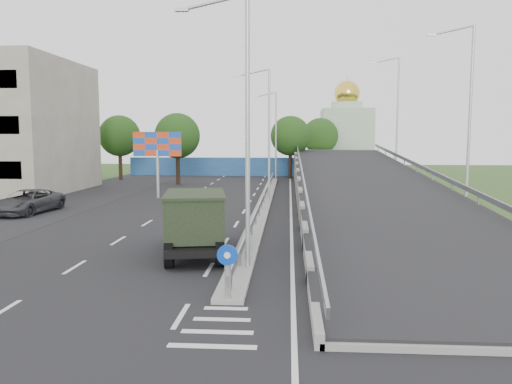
# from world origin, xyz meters

# --- Properties ---
(ground) EXTENTS (160.00, 160.00, 0.00)m
(ground) POSITION_xyz_m (0.00, 0.00, 0.00)
(ground) COLOR #2D4C1E
(ground) RESTS_ON ground
(road_surface) EXTENTS (26.00, 90.00, 0.04)m
(road_surface) POSITION_xyz_m (-3.00, 20.00, 0.00)
(road_surface) COLOR black
(road_surface) RESTS_ON ground
(parking_strip) EXTENTS (8.00, 90.00, 0.05)m
(parking_strip) POSITION_xyz_m (-16.00, 20.00, 0.00)
(parking_strip) COLOR black
(parking_strip) RESTS_ON ground
(median) EXTENTS (1.00, 44.00, 0.20)m
(median) POSITION_xyz_m (0.00, 24.00, 0.10)
(median) COLOR gray
(median) RESTS_ON ground
(overpass_ramp) EXTENTS (10.00, 50.00, 3.50)m
(overpass_ramp) POSITION_xyz_m (7.50, 24.00, 1.75)
(overpass_ramp) COLOR gray
(overpass_ramp) RESTS_ON ground
(median_guardrail) EXTENTS (0.09, 44.00, 0.71)m
(median_guardrail) POSITION_xyz_m (0.00, 24.00, 0.75)
(median_guardrail) COLOR gray
(median_guardrail) RESTS_ON median
(sign_bollard) EXTENTS (0.64, 0.23, 1.67)m
(sign_bollard) POSITION_xyz_m (0.00, 2.17, 1.03)
(sign_bollard) COLOR black
(sign_bollard) RESTS_ON median
(lamp_post_near) EXTENTS (2.74, 0.18, 10.08)m
(lamp_post_near) POSITION_xyz_m (0.11, 6.00, 5.81)
(lamp_post_near) COLOR #B2B5B7
(lamp_post_near) RESTS_ON median
(lamp_post_mid) EXTENTS (2.74, 0.18, 10.08)m
(lamp_post_mid) POSITION_xyz_m (0.11, 26.00, 5.81)
(lamp_post_mid) COLOR #B2B5B7
(lamp_post_mid) RESTS_ON median
(lamp_post_far) EXTENTS (2.74, 0.18, 10.08)m
(lamp_post_far) POSITION_xyz_m (0.11, 46.00, 5.81)
(lamp_post_far) COLOR #B2B5B7
(lamp_post_far) RESTS_ON median
(blue_wall) EXTENTS (30.00, 0.50, 2.40)m
(blue_wall) POSITION_xyz_m (-4.00, 52.00, 1.20)
(blue_wall) COLOR #26518B
(blue_wall) RESTS_ON ground
(church) EXTENTS (7.00, 7.00, 13.80)m
(church) POSITION_xyz_m (10.00, 60.00, 5.31)
(church) COLOR #B2CCAD
(church) RESTS_ON ground
(billboard) EXTENTS (4.00, 0.24, 5.50)m
(billboard) POSITION_xyz_m (-9.00, 28.00, 4.19)
(billboard) COLOR #B2B5B7
(billboard) RESTS_ON ground
(tree_left_mid) EXTENTS (4.80, 4.80, 7.60)m
(tree_left_mid) POSITION_xyz_m (-10.00, 40.00, 5.18)
(tree_left_mid) COLOR black
(tree_left_mid) RESTS_ON ground
(tree_median_far) EXTENTS (4.80, 4.80, 7.60)m
(tree_median_far) POSITION_xyz_m (2.00, 48.00, 5.18)
(tree_median_far) COLOR black
(tree_median_far) RESTS_ON ground
(tree_left_far) EXTENTS (4.80, 4.80, 7.60)m
(tree_left_far) POSITION_xyz_m (-18.00, 45.00, 5.18)
(tree_left_far) COLOR black
(tree_left_far) RESTS_ON ground
(tree_ramp_far) EXTENTS (4.80, 4.80, 7.60)m
(tree_ramp_far) POSITION_xyz_m (6.00, 55.00, 5.18)
(tree_ramp_far) COLOR black
(tree_ramp_far) RESTS_ON ground
(dump_truck) EXTENTS (3.28, 6.57, 2.77)m
(dump_truck) POSITION_xyz_m (-2.23, 8.79, 1.53)
(dump_truck) COLOR black
(dump_truck) RESTS_ON ground
(parked_car_c) EXTENTS (3.14, 5.91, 1.58)m
(parked_car_c) POSITION_xyz_m (-15.57, 19.34, 0.79)
(parked_car_c) COLOR #37383D
(parked_car_c) RESTS_ON ground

